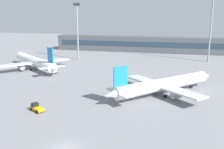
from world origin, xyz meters
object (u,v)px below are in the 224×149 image
Objects in this scene: airplane_near at (165,84)px; airplane_mid at (34,61)px; floodlight_tower_west at (77,27)px; baggage_tug_yellow at (37,108)px; floodlight_tower_east at (211,25)px.

airplane_mid reaches higher than airplane_near.
airplane_near is at bearing -46.58° from floodlight_tower_west.
floodlight_tower_west is at bearing 71.79° from airplane_mid.
baggage_tug_yellow is (25.26, -40.50, -2.27)m from airplane_mid.
airplane_near is 33.48m from baggage_tug_yellow.
airplane_near is 56.24m from airplane_mid.
airplane_mid is 1.16× the size of floodlight_tower_east.
baggage_tug_yellow is at bearing -58.04° from airplane_mid.
floodlight_tower_west is at bearing -171.55° from floodlight_tower_east.
floodlight_tower_west reaches higher than airplane_mid.
airplane_near is at bearing 36.12° from baggage_tug_yellow.
floodlight_tower_west is at bearing 133.42° from airplane_near.
airplane_mid is 78.34m from floodlight_tower_east.
floodlight_tower_east is at bearing 73.20° from airplane_near.
baggage_tug_yellow is 88.30m from floodlight_tower_east.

